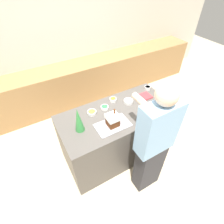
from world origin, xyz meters
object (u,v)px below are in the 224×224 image
(decorative_tree, at_px, (79,120))
(person, at_px, (154,144))
(candy_bowl_far_right, at_px, (92,112))
(candy_bowl_center_rear, at_px, (105,107))
(baking_tray, at_px, (113,125))
(cookbook, at_px, (144,97))
(gingerbread_house, at_px, (113,120))
(candy_bowl_near_tray_left, at_px, (113,100))
(candy_bowl_near_tray_right, at_px, (128,101))
(candy_bowl_front_corner, at_px, (147,88))

(decorative_tree, distance_m, person, 0.95)
(candy_bowl_far_right, bearing_deg, candy_bowl_center_rear, 1.46)
(baking_tray, relative_size, candy_bowl_center_rear, 4.08)
(baking_tray, xyz_separation_m, cookbook, (0.73, 0.28, 0.01))
(gingerbread_house, bearing_deg, person, -62.53)
(candy_bowl_far_right, bearing_deg, decorative_tree, -142.43)
(candy_bowl_near_tray_left, height_order, cookbook, candy_bowl_near_tray_left)
(candy_bowl_center_rear, xyz_separation_m, cookbook, (0.66, -0.07, -0.01))
(candy_bowl_near_tray_right, bearing_deg, candy_bowl_far_right, 174.64)
(cookbook, bearing_deg, candy_bowl_near_tray_right, 177.77)
(gingerbread_house, bearing_deg, cookbook, 20.74)
(candy_bowl_far_right, bearing_deg, gingerbread_house, -67.74)
(gingerbread_house, height_order, candy_bowl_near_tray_left, gingerbread_house)
(baking_tray, distance_m, decorative_tree, 0.46)
(baking_tray, relative_size, candy_bowl_front_corner, 4.63)
(gingerbread_house, xyz_separation_m, candy_bowl_far_right, (-0.14, 0.34, -0.08))
(candy_bowl_near_tray_right, relative_size, candy_bowl_far_right, 1.08)
(gingerbread_house, bearing_deg, decorative_tree, 160.36)
(decorative_tree, height_order, candy_bowl_near_tray_left, decorative_tree)
(decorative_tree, distance_m, candy_bowl_near_tray_right, 0.87)
(baking_tray, relative_size, person, 0.26)
(baking_tray, xyz_separation_m, decorative_tree, (-0.40, 0.14, 0.17))
(decorative_tree, xyz_separation_m, person, (0.67, -0.65, -0.18))
(gingerbread_house, xyz_separation_m, decorative_tree, (-0.40, 0.14, 0.08))
(gingerbread_house, height_order, person, person)
(decorative_tree, distance_m, cookbook, 1.15)
(gingerbread_house, height_order, candy_bowl_far_right, gingerbread_house)
(candy_bowl_far_right, xyz_separation_m, person, (0.41, -0.85, -0.02))
(cookbook, bearing_deg, candy_bowl_far_right, 175.67)
(gingerbread_house, distance_m, candy_bowl_far_right, 0.38)
(person, bearing_deg, candy_bowl_center_rear, 102.99)
(cookbook, bearing_deg, person, -120.64)
(candy_bowl_center_rear, bearing_deg, gingerbread_house, -100.92)
(baking_tray, distance_m, candy_bowl_near_tray_right, 0.53)
(candy_bowl_far_right, relative_size, cookbook, 0.57)
(candy_bowl_front_corner, bearing_deg, candy_bowl_far_right, -175.73)
(candy_bowl_center_rear, relative_size, candy_bowl_front_corner, 1.13)
(baking_tray, bearing_deg, candy_bowl_front_corner, 24.80)
(decorative_tree, relative_size, cookbook, 1.57)
(decorative_tree, height_order, candy_bowl_near_tray_right, decorative_tree)
(gingerbread_house, relative_size, person, 0.13)
(candy_bowl_front_corner, distance_m, cookbook, 0.23)
(candy_bowl_far_right, bearing_deg, candy_bowl_front_corner, 4.27)
(baking_tray, height_order, candy_bowl_far_right, candy_bowl_far_right)
(decorative_tree, relative_size, candy_bowl_near_tray_right, 2.57)
(candy_bowl_front_corner, height_order, person, person)
(gingerbread_house, xyz_separation_m, candy_bowl_front_corner, (0.91, 0.42, -0.07))
(candy_bowl_front_corner, distance_m, candy_bowl_near_tray_left, 0.65)
(decorative_tree, relative_size, person, 0.20)
(candy_bowl_center_rear, height_order, candy_bowl_near_tray_left, candy_bowl_near_tray_left)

